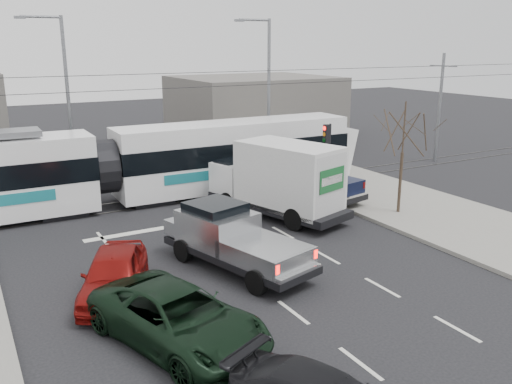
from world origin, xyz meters
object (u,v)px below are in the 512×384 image
bare_tree (404,132)px  tram (103,168)px  street_lamp_near (266,85)px  green_car (178,318)px  box_truck (279,180)px  silver_pickup (230,237)px  navy_pickup (307,177)px  street_lamp_far (64,91)px  red_car (114,274)px  traffic_signal (328,144)px

bare_tree → tram: size_ratio=0.19×
street_lamp_near → green_car: size_ratio=1.67×
box_truck → green_car: bearing=-151.6°
silver_pickup → navy_pickup: bearing=23.3°
street_lamp_far → red_car: size_ratio=2.06×
bare_tree → traffic_signal: (-1.13, 4.00, -1.05)m
street_lamp_near → bare_tree: bearing=-88.6°
street_lamp_far → silver_pickup: (2.45, -15.00, -4.04)m
traffic_signal → tram: 10.92m
green_car → red_car: (-0.69, 3.55, -0.01)m
street_lamp_near → red_car: (-13.24, -13.42, -4.37)m
red_car → tram: bearing=101.6°
tram → navy_pickup: bearing=-20.4°
traffic_signal → green_car: (-11.70, -9.47, -1.99)m
tram → red_car: size_ratio=6.07×
traffic_signal → bare_tree: bearing=-74.2°
street_lamp_near → silver_pickup: street_lamp_near is taller
street_lamp_near → box_truck: (-4.58, -8.96, -3.44)m
silver_pickup → green_car: 5.30m
street_lamp_near → navy_pickup: bearing=-104.5°
red_car → street_lamp_near: bearing=69.6°
green_car → red_car: 3.62m
tram → box_truck: bearing=-38.0°
silver_pickup → green_car: silver_pickup is taller
red_car → box_truck: bearing=51.5°
tram → green_car: bearing=-95.8°
street_lamp_near → green_car: bearing=-126.5°
tram → red_car: (-2.16, -9.65, -1.18)m
street_lamp_near → silver_pickup: size_ratio=1.44×
tram → navy_pickup: size_ratio=4.62×
traffic_signal → silver_pickup: size_ratio=0.58×
bare_tree → box_truck: size_ratio=0.70×
street_lamp_far → box_truck: street_lamp_far is taller
tram → traffic_signal: bearing=-19.4°
bare_tree → green_car: (-12.83, -5.47, -3.04)m
silver_pickup → box_truck: size_ratio=0.87×
silver_pickup → green_car: size_ratio=1.16×
traffic_signal → street_lamp_near: street_lamp_near is taller
navy_pickup → green_car: 14.40m
traffic_signal → navy_pickup: (-1.04, 0.20, -1.60)m
street_lamp_far → red_car: street_lamp_far is taller
street_lamp_far → tram: size_ratio=0.34×
street_lamp_near → red_car: street_lamp_near is taller
street_lamp_far → traffic_signal: bearing=-41.7°
bare_tree → box_truck: (-4.86, 2.54, -2.12)m
street_lamp_far → box_truck: bearing=-57.7°
bare_tree → silver_pickup: size_ratio=0.80×
tram → silver_pickup: size_ratio=4.25×
street_lamp_far → tram: 6.61m
traffic_signal → tram: size_ratio=0.14×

